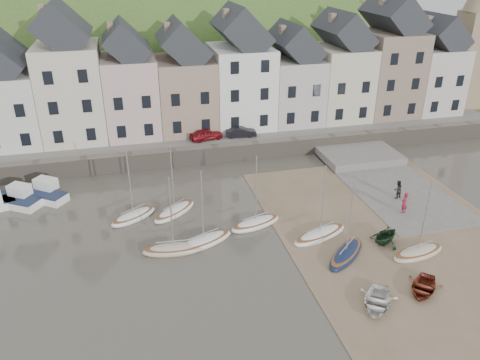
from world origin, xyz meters
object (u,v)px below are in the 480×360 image
object	(u,v)px
rowboat_red	(423,287)
car_left	(206,134)
rowboat_white	(377,302)
person_red	(404,203)
sailboat_0	(134,216)
rowboat_green	(385,235)
car_right	(241,132)
person_dark	(398,189)

from	to	relation	value
rowboat_red	car_left	world-z (taller)	car_left
rowboat_red	rowboat_white	bearing A→B (deg)	-126.22
person_red	car_left	world-z (taller)	car_left
sailboat_0	rowboat_red	xyz separation A→B (m)	(17.83, -14.05, 0.12)
person_red	rowboat_green	bearing A→B (deg)	20.44
rowboat_green	car_right	size ratio (longest dim) A/B	0.79
rowboat_green	person_dark	bearing A→B (deg)	116.67
sailboat_0	person_dark	world-z (taller)	sailboat_0
rowboat_green	rowboat_red	xyz separation A→B (m)	(-0.48, -5.73, -0.38)
rowboat_red	person_dark	world-z (taller)	person_dark
rowboat_green	person_dark	world-z (taller)	person_dark
rowboat_green	car_left	xyz separation A→B (m)	(-9.87, 20.89, 1.45)
rowboat_red	person_red	size ratio (longest dim) A/B	1.64
rowboat_green	rowboat_red	size ratio (longest dim) A/B	0.86
person_dark	sailboat_0	bearing A→B (deg)	-19.87
person_dark	car_left	xyz separation A→B (m)	(-14.56, 14.63, 1.25)
car_right	rowboat_red	bearing A→B (deg)	-162.94
sailboat_0	person_dark	distance (m)	23.11
rowboat_red	car_left	bearing A→B (deg)	153.85
person_dark	car_left	distance (m)	20.68
rowboat_white	rowboat_green	distance (m)	7.54
rowboat_red	person_dark	xyz separation A→B (m)	(5.17, 11.99, 0.58)
rowboat_white	person_red	world-z (taller)	person_red
rowboat_green	car_right	bearing A→B (deg)	169.57
sailboat_0	rowboat_white	world-z (taller)	sailboat_0
rowboat_white	person_red	xyz separation A→B (m)	(7.90, 10.04, 0.65)
rowboat_white	person_dark	size ratio (longest dim) A/B	2.01
car_right	car_left	bearing A→B (deg)	95.36
rowboat_white	rowboat_green	bearing A→B (deg)	93.44
rowboat_red	person_red	bearing A→B (deg)	110.00
rowboat_white	person_dark	bearing A→B (deg)	91.39
sailboat_0	car_right	world-z (taller)	sailboat_0
sailboat_0	person_red	distance (m)	22.61
rowboat_white	car_right	size ratio (longest dim) A/B	1.01
rowboat_red	car_right	distance (m)	27.24
rowboat_white	car_left	xyz separation A→B (m)	(-5.78, 27.21, 1.80)
person_dark	car_left	size ratio (longest dim) A/B	0.47
sailboat_0	car_left	xyz separation A→B (m)	(8.44, 12.57, 1.95)
sailboat_0	person_red	bearing A→B (deg)	-11.75
sailboat_0	person_red	xyz separation A→B (m)	(22.12, -4.60, 0.80)
rowboat_white	sailboat_0	bearing A→B (deg)	170.47
car_left	sailboat_0	bearing A→B (deg)	133.70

